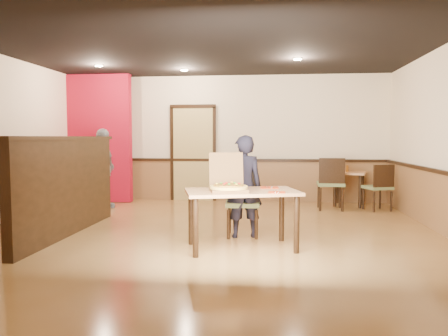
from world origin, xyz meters
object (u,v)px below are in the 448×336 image
(side_table, at_px, (349,180))
(diner, at_px, (244,187))
(condiment, at_px, (347,169))
(diner_chair, at_px, (242,199))
(pizza_box, at_px, (228,186))
(main_table, at_px, (242,199))
(side_chair_right, at_px, (379,185))
(side_chair_left, at_px, (331,182))
(passerby, at_px, (102,169))

(side_table, height_order, diner, diner)
(diner, relative_size, condiment, 10.35)
(side_table, relative_size, condiment, 5.79)
(diner_chair, xyz_separation_m, pizza_box, (-0.13, -0.84, 0.29))
(diner_chair, xyz_separation_m, condiment, (1.98, 2.97, 0.25))
(main_table, distance_m, condiment, 4.23)
(side_table, bearing_deg, main_table, -117.65)
(diner_chair, bearing_deg, main_table, -90.30)
(side_chair_right, relative_size, condiment, 6.45)
(main_table, relative_size, side_chair_right, 1.73)
(pizza_box, bearing_deg, side_chair_right, 38.12)
(diner, height_order, pizza_box, diner)
(diner_chair, distance_m, side_table, 3.61)
(diner_chair, height_order, pizza_box, pizza_box)
(pizza_box, height_order, condiment, pizza_box)
(main_table, height_order, diner, diner)
(diner_chair, xyz_separation_m, side_chair_left, (1.57, 2.37, 0.04))
(main_table, bearing_deg, passerby, 121.36)
(condiment, bearing_deg, passerby, -169.03)
(passerby, height_order, condiment, passerby)
(diner_chair, height_order, side_chair_right, diner_chair)
(main_table, bearing_deg, side_chair_left, 48.87)
(diner, relative_size, pizza_box, 2.37)
(side_table, height_order, pizza_box, pizza_box)
(diner_chair, relative_size, side_chair_right, 1.06)
(diner_chair, xyz_separation_m, diner, (0.03, -0.15, 0.21))
(side_chair_right, height_order, passerby, passerby)
(diner_chair, bearing_deg, side_table, 52.31)
(passerby, xyz_separation_m, condiment, (4.91, 0.95, -0.02))
(side_table, xyz_separation_m, condiment, (-0.05, -0.02, 0.24))
(main_table, relative_size, side_chair_left, 1.52)
(side_chair_right, xyz_separation_m, pizza_box, (-2.63, -3.22, 0.32))
(condiment, bearing_deg, diner, -122.06)
(side_chair_left, relative_size, side_table, 1.26)
(side_chair_right, bearing_deg, condiment, -68.22)
(side_chair_left, bearing_deg, pizza_box, 63.90)
(side_chair_right, bearing_deg, diner, 26.19)
(side_chair_left, bearing_deg, main_table, 66.01)
(side_chair_right, xyz_separation_m, condiment, (-0.52, 0.59, 0.28))
(condiment, bearing_deg, main_table, -117.21)
(pizza_box, bearing_deg, main_table, 2.98)
(pizza_box, xyz_separation_m, condiment, (2.11, 3.81, -0.04))
(passerby, bearing_deg, side_chair_right, -82.58)
(side_chair_left, height_order, side_chair_right, side_chair_left)
(main_table, xyz_separation_m, side_chair_right, (2.45, 3.17, -0.15))
(main_table, height_order, passerby, passerby)
(diner_chair, distance_m, diner, 0.25)
(side_chair_left, distance_m, side_chair_right, 0.93)
(side_chair_right, relative_size, side_table, 1.11)
(side_chair_left, bearing_deg, diner_chair, 58.22)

